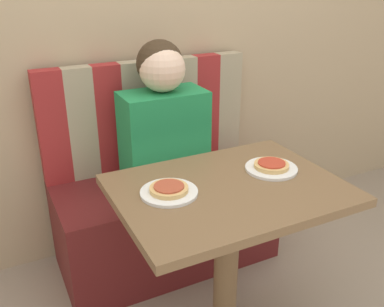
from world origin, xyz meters
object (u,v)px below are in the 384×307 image
object	(u,v)px
person	(163,115)
plate_right	(271,168)
pizza_left	(169,188)
plate_left	(169,192)
pizza_right	(271,165)

from	to	relation	value
person	plate_right	bearing A→B (deg)	-68.82
plate_right	pizza_left	world-z (taller)	pizza_left
person	plate_left	xyz separation A→B (m)	(-0.23, -0.59, -0.09)
plate_left	pizza_right	world-z (taller)	pizza_right
person	pizza_left	bearing A→B (deg)	-111.18
person	pizza_left	xyz separation A→B (m)	(-0.23, -0.59, -0.07)
pizza_left	pizza_right	bearing A→B (deg)	0.00
person	plate_left	bearing A→B (deg)	-111.18
person	pizza_left	world-z (taller)	person
person	plate_right	size ratio (longest dim) A/B	3.36
pizza_left	pizza_right	distance (m)	0.45
person	pizza_right	bearing A→B (deg)	-68.82
pizza_left	pizza_right	size ratio (longest dim) A/B	1.00
pizza_right	person	bearing A→B (deg)	111.18
plate_left	pizza_right	xyz separation A→B (m)	(0.45, 0.00, 0.02)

